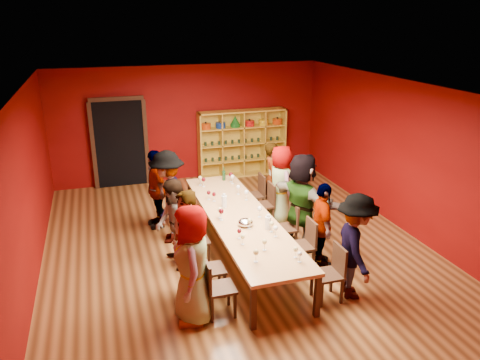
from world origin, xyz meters
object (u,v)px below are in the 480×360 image
at_px(chair_person_left_2, 192,238).
at_px(chair_person_right_2, 288,225).
at_px(shelving_unit, 242,140).
at_px(person_right_3, 281,185).
at_px(chair_person_left_3, 181,215).
at_px(spittoon_bowl, 246,223).
at_px(chair_person_right_4, 257,192).
at_px(person_left_0, 192,265).
at_px(person_right_2, 302,202).
at_px(person_right_1, 322,226).
at_px(person_left_3, 168,197).
at_px(tasting_table, 240,219).
at_px(chair_person_left_0, 215,285).
at_px(chair_person_left_1, 206,266).
at_px(chair_person_right_0, 332,270).
at_px(person_left_2, 174,225).
at_px(person_left_1, 186,247).
at_px(chair_person_left_4, 175,201).
at_px(chair_person_right_1, 305,242).
at_px(person_right_4, 273,178).
at_px(person_left_4, 156,189).
at_px(wine_bottle, 224,175).
at_px(chair_person_right_3, 266,202).
at_px(person_right_0, 355,246).

bearing_deg(chair_person_left_2, chair_person_right_2, 0.05).
relative_size(shelving_unit, person_right_3, 1.43).
relative_size(shelving_unit, chair_person_left_3, 2.70).
bearing_deg(spittoon_bowl, chair_person_right_4, 65.67).
height_order(person_left_0, person_right_3, person_left_0).
bearing_deg(person_right_2, spittoon_bowl, 85.27).
distance_m(person_right_1, chair_person_right_4, 2.54).
bearing_deg(person_left_3, chair_person_left_3, 106.24).
height_order(tasting_table, chair_person_left_0, chair_person_left_0).
height_order(chair_person_left_1, chair_person_right_0, same).
xyz_separation_m(person_left_2, person_right_3, (2.44, 1.17, 0.05)).
xyz_separation_m(chair_person_left_1, chair_person_left_3, (0.00, 2.06, 0.00)).
height_order(tasting_table, spittoon_bowl, spittoon_bowl).
height_order(chair_person_right_4, spittoon_bowl, chair_person_right_4).
xyz_separation_m(person_left_1, chair_person_left_4, (0.30, 2.80, -0.39)).
xyz_separation_m(person_left_3, spittoon_bowl, (1.12, -1.35, -0.09)).
bearing_deg(chair_person_left_4, chair_person_right_1, -54.01).
bearing_deg(person_right_1, shelving_unit, 10.34).
bearing_deg(chair_person_left_0, tasting_table, 61.62).
height_order(person_left_0, person_right_2, person_right_2).
bearing_deg(chair_person_right_0, person_left_1, 162.02).
distance_m(person_left_0, person_right_4, 4.19).
height_order(chair_person_left_2, person_right_1, person_right_1).
bearing_deg(chair_person_right_2, chair_person_left_0, -138.79).
relative_size(chair_person_left_1, person_right_1, 0.58).
height_order(shelving_unit, chair_person_right_4, shelving_unit).
height_order(person_left_4, chair_person_right_4, person_left_4).
xyz_separation_m(chair_person_left_2, person_left_3, (-0.24, 1.03, 0.41)).
bearing_deg(person_left_4, wine_bottle, 94.67).
height_order(person_right_2, person_right_3, person_right_2).
height_order(person_left_2, wine_bottle, person_left_2).
bearing_deg(chair_person_left_4, tasting_table, -61.48).
bearing_deg(chair_person_left_0, person_right_2, 37.52).
relative_size(chair_person_right_3, wine_bottle, 2.99).
height_order(person_left_1, chair_person_left_4, person_left_1).
height_order(person_left_1, person_right_1, person_left_1).
distance_m(chair_person_right_1, person_right_2, 0.89).
bearing_deg(person_right_0, chair_person_left_3, 52.89).
bearing_deg(chair_person_left_2, person_left_3, 103.23).
bearing_deg(chair_person_left_3, person_left_0, -97.01).
bearing_deg(chair_person_left_4, person_left_4, -180.00).
bearing_deg(chair_person_right_2, wine_bottle, 108.14).
distance_m(person_left_1, chair_person_left_2, 1.15).
bearing_deg(person_left_2, person_right_2, 84.37).
xyz_separation_m(shelving_unit, wine_bottle, (-1.16, -2.36, -0.12)).
distance_m(chair_person_left_4, wine_bottle, 1.24).
relative_size(chair_person_left_0, spittoon_bowl, 3.37).
xyz_separation_m(chair_person_right_0, spittoon_bowl, (-0.95, 1.40, 0.32)).
distance_m(person_left_1, chair_person_right_0, 2.26).
distance_m(person_left_3, person_left_4, 0.76).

